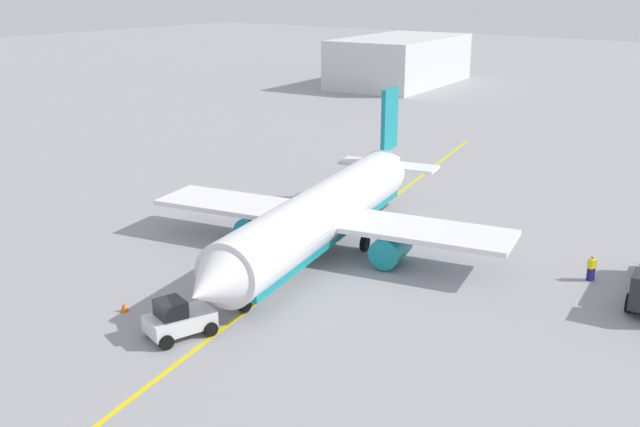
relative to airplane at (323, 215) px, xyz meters
name	(u,v)px	position (x,y,z in m)	size (l,w,h in m)	color
ground_plane	(320,254)	(0.45, 0.09, -2.78)	(400.00, 400.00, 0.00)	#939399
airplane	(323,215)	(0.00, 0.00, 0.00)	(32.47, 26.76, 9.90)	white
pushback_tug	(178,319)	(15.04, 1.41, -1.77)	(4.04, 3.22, 2.20)	silver
refueling_worker	(591,268)	(-6.19, 16.89, -1.95)	(0.61, 0.51, 1.71)	navy
safety_cone_nose	(181,322)	(14.28, 0.75, -2.44)	(0.59, 0.59, 0.66)	#F2590F
safety_cone_wingtip	(124,307)	(14.83, -3.45, -2.49)	(0.51, 0.51, 0.56)	#F2590F
distant_hangar	(400,61)	(-77.66, -40.12, 1.41)	(30.89, 18.32, 8.39)	silver
taxi_line_marking	(320,254)	(0.45, 0.09, -2.77)	(83.08, 0.30, 0.01)	yellow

